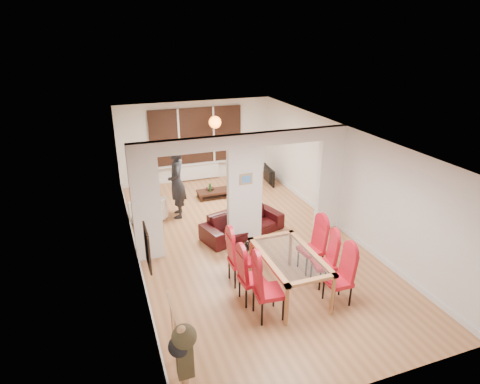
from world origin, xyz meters
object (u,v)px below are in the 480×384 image
dining_chair_lb (252,276)px  dining_chair_rb (324,261)px  dining_table (289,274)px  dining_chair_ra (338,277)px  person (177,182)px  armchair (148,211)px  television (266,175)px  dining_chair_la (269,287)px  coffee_table (214,194)px  bottle (210,187)px  bowl (210,189)px  sofa (243,223)px  dining_chair_rc (311,247)px  dining_chair_lc (241,257)px

dining_chair_lb → dining_chair_rb: bearing=-2.3°
dining_table → dining_chair_ra: (0.69, -0.58, 0.13)m
dining_chair_rb → person: person is taller
armchair → television: bearing=65.9°
dining_chair_la → armchair: dining_chair_la is taller
coffee_table → bottle: 0.28m
television → dining_chair_la: bearing=161.3°
person → television: size_ratio=2.01×
coffee_table → bowl: bearing=130.1°
dining_chair_la → sofa: bearing=84.1°
television → person: bearing=118.9°
dining_chair_rc → bottle: size_ratio=4.13×
armchair → dining_chair_la: bearing=-27.8°
dining_chair_ra → person: person is taller
dining_chair_lb → dining_chair_rb: 1.51m
dining_table → coffee_table: (-0.02, 4.94, -0.30)m
dining_table → armchair: size_ratio=2.39×
sofa → person: size_ratio=1.06×
sofa → bowl: bearing=75.9°
dining_chair_rc → bottle: (-0.91, 4.38, -0.19)m
television → coffee_table: (-1.93, -0.58, -0.16)m
dining_chair_la → dining_chair_lc: size_ratio=1.06×
dining_chair_lc → television: 5.57m
dining_table → bowl: size_ratio=7.47×
dining_chair_la → television: (2.55, 6.01, -0.32)m
person → dining_chair_rb: bearing=35.3°
bottle → dining_chair_lc: bearing=-97.8°
dining_chair_lb → dining_chair_ra: bearing=-24.8°
person → coffee_table: (1.25, 0.88, -0.84)m
dining_chair_la → coffee_table: size_ratio=1.19×
dining_chair_lb → person: 4.11m
dining_chair_ra → dining_chair_rc: dining_chair_rc is taller
dining_chair_lb → coffee_table: dining_chair_lb is taller
coffee_table → bottle: bottle is taller
dining_chair_la → bowl: size_ratio=5.03×
coffee_table → bowl: bowl is taller
dining_chair_rc → bowl: bearing=94.7°
dining_chair_ra → television: (1.22, 6.10, -0.26)m
dining_chair_lc → dining_chair_rb: (1.50, -0.61, -0.04)m
sofa → television: size_ratio=2.14×
dining_chair_lb → armchair: (-1.34, 3.90, -0.20)m
television → coffee_table: bearing=110.9°
dining_table → dining_chair_lb: size_ratio=1.63×
television → coffee_table: 2.02m
coffee_table → bowl: 0.20m
television → bottle: 2.15m
dining_table → person: bearing=107.4°
sofa → armchair: bearing=129.4°
dining_chair_la → dining_chair_lc: 1.13m
dining_chair_la → bowl: bearing=90.5°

